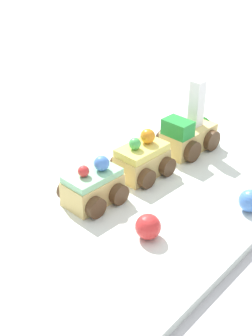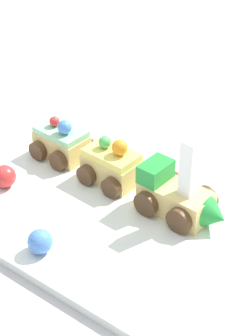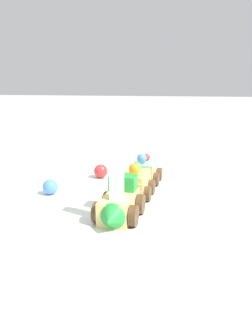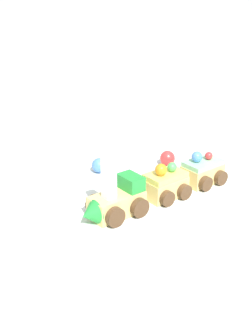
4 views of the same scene
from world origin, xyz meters
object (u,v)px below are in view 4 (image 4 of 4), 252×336
cake_train_locomotive (114,202)px  gumball_red (167,158)px  cake_car_lemon (165,185)px  gumball_blue (100,165)px  cake_car_mint (202,172)px

cake_train_locomotive → gumball_red: bearing=-154.4°
cake_train_locomotive → cake_car_lemon: (-0.11, 0.01, -0.00)m
cake_train_locomotive → gumball_blue: bearing=-117.7°
cake_car_mint → gumball_red: size_ratio=2.50×
gumball_blue → cake_car_lemon: bearing=97.1°
gumball_red → cake_train_locomotive: bearing=22.3°
cake_car_mint → gumball_red: bearing=-93.0°
gumball_red → cake_car_lemon: bearing=42.3°
cake_car_mint → gumball_blue: bearing=-52.0°
cake_car_mint → gumball_blue: cake_car_mint is taller
gumball_blue → gumball_red: bearing=152.9°
gumball_blue → gumball_red: gumball_red is taller
cake_train_locomotive → gumball_red: 0.24m
cake_train_locomotive → cake_car_mint: size_ratio=1.51×
gumball_blue → gumball_red: (-0.13, 0.06, 0.00)m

